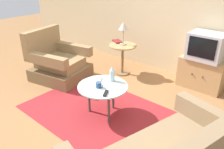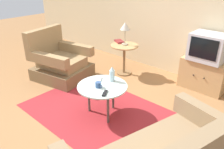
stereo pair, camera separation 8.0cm
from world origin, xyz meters
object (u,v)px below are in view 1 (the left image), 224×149
Objects in this scene: armchair at (58,63)px; coffee_table at (103,89)px; tv_remote_silver at (100,79)px; vase at (112,74)px; television at (206,46)px; tv_remote_dark at (106,93)px; mug at (99,85)px; table_lamp at (123,27)px; side_table at (123,53)px; book at (117,41)px; tv_stand at (202,73)px.

armchair reaches higher than coffee_table.
vase is at bearing -94.84° from tv_remote_silver.
tv_remote_dark is (-0.58, -1.90, -0.30)m from television.
television is 2.01m from mug.
table_lamp is at bearing -164.14° from television.
side_table is at bearing 127.37° from armchair.
table_lamp is at bearing 1.61° from tv_remote_dark.
book is at bearing -5.97° from tv_remote_silver.
tv_remote_dark is at bearing -59.37° from table_lamp.
side_table reaches higher than tv_remote_dark.
coffee_table is at bearing 65.32° from armchair.
table_lamp is 3.70× the size of mug.
coffee_table is 1.49m from side_table.
mug is at bearing -91.68° from vase.
vase is 0.83× the size of book.
vase is 1.50m from book.
book is at bearing -167.88° from television.
armchair is 7.01× the size of tv_remote_silver.
tv_remote_silver is (-0.92, -1.68, 0.21)m from tv_stand.
side_table is 1.55m from television.
side_table is at bearing 117.36° from coffee_table.
television reaches higher than vase.
side_table is 0.52m from table_lamp.
tv_remote_silver is (-0.16, -0.10, -0.10)m from vase.
coffee_table is at bearing 23.11° from tv_remote_dark.
tv_stand is 1.69× the size of table_lamp.
tv_stand is 4.81× the size of tv_remote_silver.
tv_stand is at bearing 110.19° from armchair.
tv_remote_silver is at bearing 146.56° from coffee_table.
mug is at bearing 62.60° from armchair.
tv_remote_silver is at bearing 68.10° from armchair.
mug is at bearing -94.10° from coffee_table.
armchair is 1.56× the size of coffee_table.
book is (-1.08, 1.55, 0.14)m from tv_remote_dark.
vase reaches higher than mug.
tv_remote_silver is (1.37, -0.24, 0.18)m from armchair.
vase is at bearing 88.32° from mug.
book is (-1.65, -0.38, 0.35)m from tv_stand.
vase is (0.70, -1.15, -0.38)m from table_lamp.
side_table is 3.91× the size of tv_remote_dark.
vase reaches higher than tv_remote_silver.
tv_stand reaches higher than tv_remote_dark.
television is 3.55× the size of tv_remote_silver.
tv_remote_dark is (1.71, -0.49, 0.18)m from armchair.
coffee_table is 1.61m from table_lamp.
vase is at bearing 72.66° from armchair.
tv_stand is 1.67m from table_lamp.
book is at bearing 126.53° from vase.
vase is at bearing -26.20° from book.
coffee_table is at bearing -113.19° from tv_stand.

